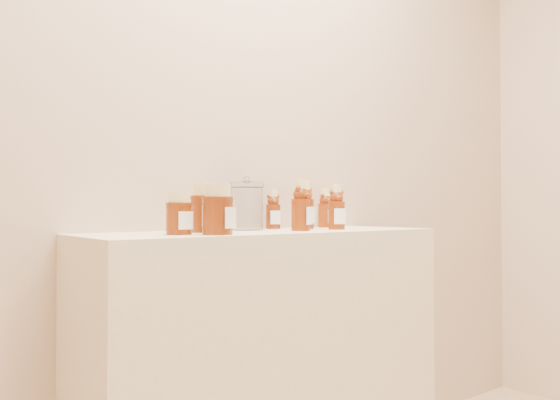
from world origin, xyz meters
TOP-DOWN VIEW (x-y plane):
  - wall_back at (0.00, 1.75)m, footprint 3.50×0.02m
  - display_table at (0.00, 1.55)m, footprint 1.20×0.40m
  - bear_bottle_back_left at (0.12, 1.68)m, footprint 0.07×0.07m
  - bear_bottle_back_mid at (0.21, 1.61)m, footprint 0.07×0.07m
  - bear_bottle_back_right at (0.37, 1.68)m, footprint 0.07×0.07m
  - bear_bottle_front_left at (0.09, 1.49)m, footprint 0.09×0.09m
  - bear_bottle_front_right at (0.27, 1.51)m, footprint 0.08×0.08m
  - honey_jar_left at (-0.34, 1.50)m, footprint 0.08×0.08m
  - honey_jar_back at (-0.21, 1.58)m, footprint 0.11×0.11m
  - honey_jar_front at (-0.26, 1.43)m, footprint 0.12×0.12m
  - glass_canister at (-0.01, 1.65)m, footprint 0.14×0.14m

SIDE VIEW (x-z plane):
  - display_table at x=0.00m, z-range 0.00..0.90m
  - honey_jar_left at x=-0.34m, z-range 0.90..1.02m
  - honey_jar_front at x=-0.26m, z-range 0.90..1.04m
  - honey_jar_back at x=-0.21m, z-range 0.90..1.05m
  - bear_bottle_back_left at x=0.12m, z-range 0.90..1.06m
  - bear_bottle_back_right at x=0.37m, z-range 0.90..1.07m
  - glass_canister at x=-0.01m, z-range 0.90..1.08m
  - bear_bottle_front_right at x=0.27m, z-range 0.90..1.08m
  - bear_bottle_front_left at x=0.09m, z-range 0.90..1.09m
  - bear_bottle_back_mid at x=0.21m, z-range 0.90..1.10m
  - wall_back at x=0.00m, z-range 0.00..2.70m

